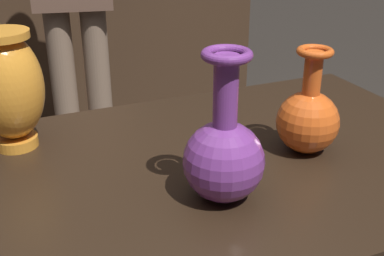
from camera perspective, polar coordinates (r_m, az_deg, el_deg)
back_display_shelf at (r=3.00m, az=-17.93°, el=9.51°), size 2.60×0.40×0.99m
vase_centerpiece at (r=0.74m, az=3.73°, el=-2.99°), size 0.13×0.13×0.24m
vase_tall_behind at (r=0.95m, az=-20.62°, el=4.53°), size 0.13×0.13×0.22m
vase_left_accent at (r=0.92m, az=13.35°, el=1.20°), size 0.12×0.12×0.20m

